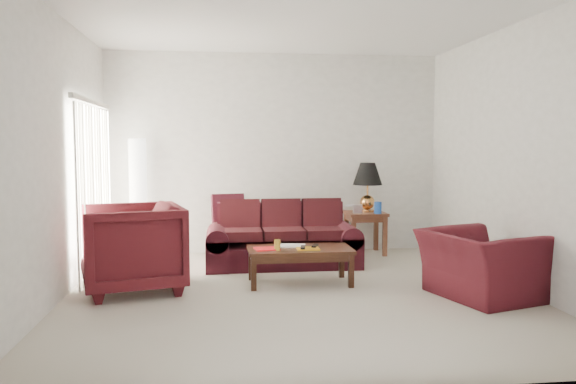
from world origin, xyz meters
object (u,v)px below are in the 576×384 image
Objects in this scene: armchair_right at (479,265)px; coffee_table at (300,266)px; end_table at (365,233)px; sofa at (283,235)px; floor_lamp at (138,198)px; armchair_left at (132,248)px.

armchair_right reaches higher than coffee_table.
coffee_table is (-1.24, -1.71, -0.10)m from end_table.
floor_lamp is (-2.00, 0.77, 0.45)m from sofa.
floor_lamp is 1.43× the size of coffee_table.
sofa is 1.51m from end_table.
end_table is at bearing 29.42° from sofa.
armchair_right is at bearing -33.60° from floor_lamp.
coffee_table is (-1.81, 0.83, -0.14)m from armchair_right.
armchair_left reaches higher than coffee_table.
sofa reaches higher than armchair_right.
sofa is 2.12m from armchair_left.
end_table is 3.63m from armchair_left.
armchair_left reaches higher than armchair_right.
floor_lamp is 1.61× the size of armchair_left.
sofa is at bearing 29.48° from armchair_right.
armchair_left is (-3.14, -1.82, 0.18)m from end_table.
coffee_table is at bearing -83.88° from sofa.
armchair_left is 0.89× the size of coffee_table.
armchair_left is at bearing -149.85° from end_table.
sofa is 1.68× the size of coffee_table.
floor_lamp is (-3.32, 0.05, 0.56)m from end_table.
sofa is 2.64m from armchair_right.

